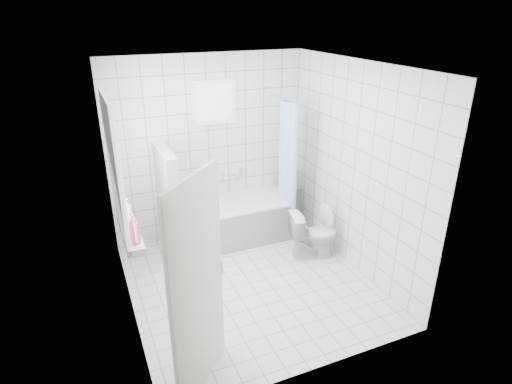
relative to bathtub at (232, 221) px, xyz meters
name	(u,v)px	position (x,y,z in m)	size (l,w,h in m)	color
ground	(250,283)	(-0.18, -1.12, -0.29)	(3.00, 3.00, 0.00)	white
ceiling	(249,65)	(-0.18, -1.12, 2.31)	(3.00, 3.00, 0.00)	white
wall_back	(209,149)	(-0.18, 0.38, 1.01)	(2.80, 0.02, 2.60)	white
wall_front	(319,251)	(-0.18, -2.62, 1.01)	(2.80, 0.02, 2.60)	white
wall_left	(120,207)	(-1.58, -1.12, 1.01)	(0.02, 3.00, 2.60)	white
wall_right	(354,169)	(1.22, -1.12, 1.01)	(0.02, 3.00, 2.60)	white
window_left	(117,169)	(-1.54, -0.82, 1.31)	(0.01, 0.90, 1.40)	white
window_back	(215,103)	(-0.08, 0.33, 1.66)	(0.50, 0.01, 0.50)	white
window_sill	(130,231)	(-1.49, -0.82, 0.57)	(0.18, 1.02, 0.08)	white
door	(197,289)	(-1.15, -2.33, 0.71)	(0.04, 0.80, 2.00)	silver
bathtub	(232,221)	(0.00, 0.00, 0.00)	(1.66, 0.77, 0.58)	white
partition_wall	(169,204)	(-0.89, -0.05, 0.46)	(0.15, 0.85, 1.50)	white
tiled_ledge	(286,204)	(1.01, 0.26, -0.02)	(0.40, 0.24, 0.55)	white
toilet	(314,235)	(0.85, -0.88, 0.04)	(0.36, 0.64, 0.65)	white
curtain_rod	(283,99)	(0.77, -0.02, 1.71)	(0.02, 0.02, 0.80)	silver
shower_curtain	(286,165)	(0.77, -0.15, 0.81)	(0.14, 0.48, 1.78)	#51A9F0
tub_faucet	(230,176)	(0.10, 0.34, 0.56)	(0.18, 0.06, 0.06)	silver
sill_bottles	(130,221)	(-1.48, -0.92, 0.74)	(0.16, 0.81, 0.32)	#DC6EBD
ledge_bottles	(287,181)	(1.01, 0.24, 0.37)	(0.22, 0.16, 0.26)	red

